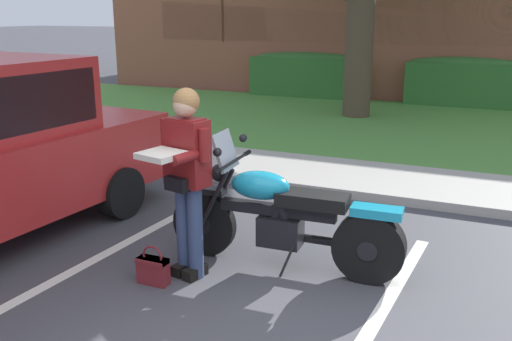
# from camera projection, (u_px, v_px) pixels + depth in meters

# --- Properties ---
(curb_strip) EXTENTS (60.00, 0.20, 0.12)m
(curb_strip) POSITION_uv_depth(u_px,v_px,m) (373.00, 195.00, 7.10)
(curb_strip) COLOR #ADA89E
(curb_strip) RESTS_ON ground
(concrete_walk) EXTENTS (60.00, 1.50, 0.08)m
(concrete_walk) POSITION_uv_depth(u_px,v_px,m) (386.00, 179.00, 7.86)
(concrete_walk) COLOR #ADA89E
(concrete_walk) RESTS_ON ground
(grass_lawn) EXTENTS (60.00, 6.30, 0.06)m
(grass_lawn) POSITION_uv_depth(u_px,v_px,m) (423.00, 129.00, 11.30)
(grass_lawn) COLOR #518E3D
(grass_lawn) RESTS_ON ground
(stall_stripe_0) EXTENTS (0.44, 4.40, 0.01)m
(stall_stripe_0) POSITION_uv_depth(u_px,v_px,m) (58.00, 279.00, 5.01)
(stall_stripe_0) COLOR silver
(stall_stripe_0) RESTS_ON ground
(motorcycle) EXTENTS (2.24, 0.82, 1.26)m
(motorcycle) POSITION_uv_depth(u_px,v_px,m) (291.00, 219.00, 5.11)
(motorcycle) COLOR black
(motorcycle) RESTS_ON ground
(rider_person) EXTENTS (0.53, 0.63, 1.70)m
(rider_person) POSITION_uv_depth(u_px,v_px,m) (186.00, 169.00, 4.82)
(rider_person) COLOR black
(rider_person) RESTS_ON ground
(handbag) EXTENTS (0.28, 0.13, 0.36)m
(handbag) POSITION_uv_depth(u_px,v_px,m) (153.00, 268.00, 4.90)
(handbag) COLOR maroon
(handbag) RESTS_ON ground
(hedge_left) EXTENTS (3.08, 0.90, 1.24)m
(hedge_left) POSITION_uv_depth(u_px,v_px,m) (307.00, 74.00, 15.37)
(hedge_left) COLOR #336B2D
(hedge_left) RESTS_ON ground
(hedge_center_left) EXTENTS (2.71, 0.90, 1.24)m
(hedge_center_left) POSITION_uv_depth(u_px,v_px,m) (463.00, 81.00, 13.82)
(hedge_center_left) COLOR #336B2D
(hedge_center_left) RESTS_ON ground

